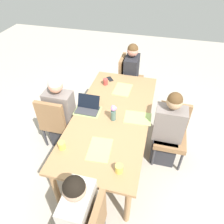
% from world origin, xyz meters
% --- Properties ---
extents(ground_plane, '(10.00, 10.00, 0.00)m').
position_xyz_m(ground_plane, '(0.00, 0.00, 0.00)').
color(ground_plane, '#B2A899').
extents(dining_table, '(2.19, 1.03, 0.73)m').
position_xyz_m(dining_table, '(0.00, 0.00, 0.66)').
color(dining_table, '#9E754C').
rests_on(dining_table, ground_plane).
extents(chair_near_left_near, '(0.44, 0.44, 0.90)m').
position_xyz_m(chair_near_left_near, '(0.07, -0.85, 0.50)').
color(chair_near_left_near, olive).
rests_on(chair_near_left_near, ground_plane).
extents(person_near_left_near, '(0.36, 0.40, 1.19)m').
position_xyz_m(person_near_left_near, '(-0.01, -0.79, 0.53)').
color(person_near_left_near, '#2D2D33').
rests_on(person_near_left_near, ground_plane).
extents(person_head_right_left_mid, '(0.40, 0.36, 1.19)m').
position_xyz_m(person_head_right_left_mid, '(1.34, 0.02, 0.53)').
color(person_head_right_left_mid, '#2D2D33').
rests_on(person_head_right_left_mid, ground_plane).
extents(chair_head_left_left_far, '(0.44, 0.44, 0.90)m').
position_xyz_m(chair_head_left_left_far, '(-1.42, -0.04, 0.50)').
color(chair_head_left_left_far, olive).
rests_on(chair_head_left_left_far, ground_plane).
extents(person_head_left_left_far, '(0.40, 0.36, 1.19)m').
position_xyz_m(person_head_left_left_far, '(-1.36, 0.03, 0.53)').
color(person_head_left_left_far, '#2D2D33').
rests_on(person_head_left_left_far, ground_plane).
extents(chair_far_right_near, '(0.44, 0.44, 0.90)m').
position_xyz_m(chair_far_right_near, '(-0.12, 0.84, 0.50)').
color(chair_far_right_near, olive).
rests_on(chair_far_right_near, ground_plane).
extents(person_far_right_near, '(0.36, 0.40, 1.19)m').
position_xyz_m(person_far_right_near, '(-0.05, 0.78, 0.53)').
color(person_far_right_near, '#2D2D33').
rests_on(person_far_right_near, ground_plane).
extents(flower_vase, '(0.09, 0.08, 0.24)m').
position_xyz_m(flower_vase, '(0.09, 0.04, 0.85)').
color(flower_vase, '#4C6B60').
rests_on(flower_vase, dining_table).
extents(placemat_near_left_near, '(0.26, 0.36, 0.00)m').
position_xyz_m(placemat_near_left_near, '(-0.00, -0.36, 0.73)').
color(placemat_near_left_near, '#9EBC66').
rests_on(placemat_near_left_near, dining_table).
extents(placemat_head_right_left_mid, '(0.38, 0.29, 0.00)m').
position_xyz_m(placemat_head_right_left_mid, '(0.63, 0.01, 0.73)').
color(placemat_head_right_left_mid, '#9EBC66').
rests_on(placemat_head_right_left_mid, dining_table).
extents(placemat_head_left_left_far, '(0.37, 0.27, 0.00)m').
position_xyz_m(placemat_head_left_left_far, '(-0.64, 0.01, 0.73)').
color(placemat_head_left_left_far, '#9EBC66').
rests_on(placemat_head_left_left_far, dining_table).
extents(placemat_far_right_near, '(0.28, 0.37, 0.00)m').
position_xyz_m(placemat_far_right_near, '(-0.02, 0.36, 0.73)').
color(placemat_far_right_near, '#9EBC66').
rests_on(placemat_far_right_near, dining_table).
extents(laptop_near_left_near, '(0.22, 0.32, 0.20)m').
position_xyz_m(laptop_near_left_near, '(-0.03, -0.36, 0.77)').
color(laptop_near_left_near, '#38383D').
rests_on(laptop_near_left_near, dining_table).
extents(coffee_mug_near_left, '(0.08, 0.08, 0.10)m').
position_xyz_m(coffee_mug_near_left, '(-0.72, -0.29, 0.78)').
color(coffee_mug_near_left, '#AD3D38').
rests_on(coffee_mug_near_left, dining_table).
extents(coffee_mug_near_right, '(0.08, 0.08, 0.09)m').
position_xyz_m(coffee_mug_near_right, '(0.72, -0.42, 0.78)').
color(coffee_mug_near_right, '#DBC64C').
rests_on(coffee_mug_near_right, dining_table).
extents(coffee_mug_centre_left, '(0.08, 0.08, 0.10)m').
position_xyz_m(coffee_mug_centre_left, '(0.86, 0.29, 0.78)').
color(coffee_mug_centre_left, '#DBC64C').
rests_on(coffee_mug_centre_left, dining_table).
extents(phone_black, '(0.16, 0.15, 0.01)m').
position_xyz_m(phone_black, '(-0.89, -0.26, 0.73)').
color(phone_black, black).
rests_on(phone_black, dining_table).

